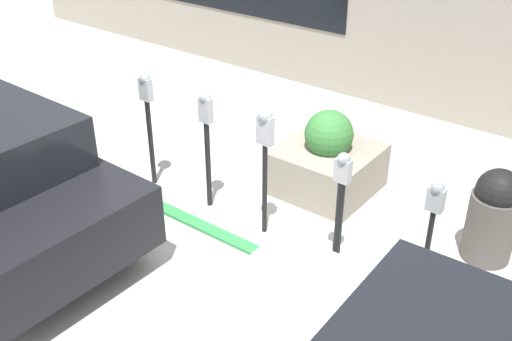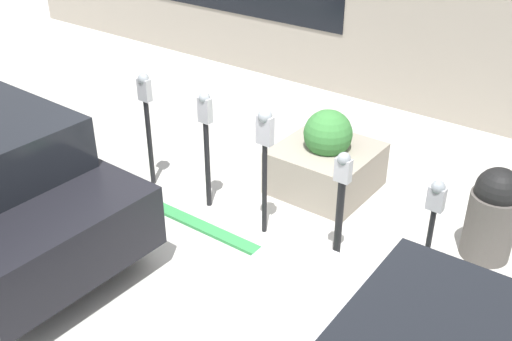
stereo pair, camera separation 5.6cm
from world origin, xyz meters
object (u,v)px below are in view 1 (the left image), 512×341
parking_meter_fourth (207,131)px  planter_box (327,161)px  parking_meter_second (341,195)px  parking_meter_farthest (148,109)px  parking_meter_middle (265,144)px  trash_bin (493,215)px  parking_meter_nearest (433,215)px

parking_meter_fourth → planter_box: 1.62m
parking_meter_second → parking_meter_farthest: (2.71, 0.02, 0.22)m
parking_meter_middle → parking_meter_fourth: 0.87m
trash_bin → planter_box: bearing=-4.4°
parking_meter_fourth → trash_bin: 3.21m
parking_meter_nearest → parking_meter_second: (0.93, 0.04, -0.11)m
parking_meter_second → trash_bin: bearing=-139.7°
parking_meter_farthest → trash_bin: parking_meter_farthest is taller
parking_meter_second → parking_meter_middle: size_ratio=0.86×
parking_meter_nearest → parking_meter_second: size_ratio=1.00×
parking_meter_farthest → trash_bin: bearing=-165.0°
parking_meter_nearest → planter_box: 2.20m
planter_box → parking_meter_fourth: bearing=52.0°
parking_meter_second → parking_meter_farthest: 2.72m
parking_meter_middle → parking_meter_fourth: (0.86, -0.04, -0.12)m
planter_box → parking_meter_second: bearing=125.8°
parking_meter_middle → planter_box: parking_meter_middle is taller
parking_meter_fourth → planter_box: size_ratio=1.26×
parking_meter_nearest → parking_meter_middle: size_ratio=0.85×
parking_meter_fourth → trash_bin: parking_meter_fourth is taller
trash_bin → parking_meter_farthest: bearing=15.0°
parking_meter_fourth → parking_meter_farthest: size_ratio=0.98×
parking_meter_second → parking_meter_farthest: parking_meter_farthest is taller
parking_meter_second → parking_meter_fourth: size_ratio=0.88×
parking_meter_farthest → trash_bin: 4.10m
parking_meter_fourth → parking_meter_farthest: (0.92, 0.04, 0.04)m
parking_meter_farthest → planter_box: bearing=-146.6°
parking_meter_nearest → parking_meter_farthest: (3.64, 0.06, 0.10)m
parking_meter_fourth → parking_meter_farthest: 0.92m
planter_box → trash_bin: 2.10m
parking_meter_second → parking_meter_fourth: 1.79m
parking_meter_farthest → planter_box: size_ratio=1.28×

